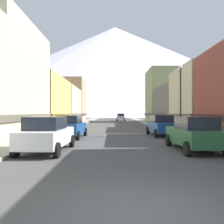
{
  "coord_description": "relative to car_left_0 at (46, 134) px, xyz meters",
  "views": [
    {
      "loc": [
        -0.51,
        -4.57,
        1.98
      ],
      "look_at": [
        -0.31,
        40.81,
        2.12
      ],
      "focal_mm": 37.33,
      "sensor_mm": 36.0,
      "label": 1
    }
  ],
  "objects": [
    {
      "name": "ground_plane",
      "position": [
        3.8,
        -7.21,
        -0.9
      ],
      "size": [
        400.0,
        400.0,
        0.0
      ],
      "primitive_type": "plane",
      "color": "#414141"
    },
    {
      "name": "sidewalk_left",
      "position": [
        -2.45,
        27.79,
        -0.82
      ],
      "size": [
        2.5,
        100.0,
        0.15
      ],
      "primitive_type": "cube",
      "color": "gray",
      "rests_on": "ground"
    },
    {
      "name": "sidewalk_right",
      "position": [
        10.05,
        27.79,
        -0.82
      ],
      "size": [
        2.5,
        100.0,
        0.15
      ],
      "primitive_type": "cube",
      "color": "gray",
      "rests_on": "ground"
    },
    {
      "name": "storefront_left_2",
      "position": [
        -7.81,
        21.37,
        2.48
      ],
      "size": [
        8.52,
        13.08,
        7.03
      ],
      "color": "#D8B259",
      "rests_on": "ground"
    },
    {
      "name": "storefront_left_3",
      "position": [
        -7.09,
        34.91,
        2.48
      ],
      "size": [
        7.09,
        12.99,
        7.02
      ],
      "color": "beige",
      "rests_on": "ground"
    },
    {
      "name": "storefront_left_4",
      "position": [
        -7.36,
        46.45,
        4.12
      ],
      "size": [
        7.62,
        9.07,
        10.38
      ],
      "color": "tan",
      "rests_on": "ground"
    },
    {
      "name": "storefront_right_2",
      "position": [
        15.49,
        16.27,
        2.68
      ],
      "size": [
        8.68,
        9.48,
        7.43
      ],
      "color": "beige",
      "rests_on": "ground"
    },
    {
      "name": "storefront_right_3",
      "position": [
        15.22,
        27.87,
        2.21
      ],
      "size": [
        8.14,
        13.4,
        6.45
      ],
      "color": "#66605B",
      "rests_on": "ground"
    },
    {
      "name": "storefront_right_4",
      "position": [
        14.59,
        39.7,
        4.65
      ],
      "size": [
        6.87,
        9.71,
        11.46
      ],
      "color": "#8C9966",
      "rests_on": "ground"
    },
    {
      "name": "car_left_0",
      "position": [
        0.0,
        0.0,
        0.0
      ],
      "size": [
        2.17,
        4.45,
        1.78
      ],
      "color": "silver",
      "rests_on": "ground"
    },
    {
      "name": "car_left_1",
      "position": [
        -0.0,
        6.52,
        0.0
      ],
      "size": [
        2.25,
        4.48,
        1.78
      ],
      "color": "#19478C",
      "rests_on": "ground"
    },
    {
      "name": "car_right_0",
      "position": [
        7.6,
        0.38,
        0.0
      ],
      "size": [
        2.14,
        4.44,
        1.78
      ],
      "color": "#265933",
      "rests_on": "ground"
    },
    {
      "name": "car_right_1",
      "position": [
        7.6,
        8.25,
        0.0
      ],
      "size": [
        2.23,
        4.47,
        1.78
      ],
      "color": "#19478C",
      "rests_on": "ground"
    },
    {
      "name": "car_driving_0",
      "position": [
        5.4,
        45.01,
        0.0
      ],
      "size": [
        2.06,
        4.4,
        1.78
      ],
      "color": "silver",
      "rests_on": "ground"
    },
    {
      "name": "potted_plant_0",
      "position": [
        10.8,
        7.68,
        -0.26
      ],
      "size": [
        0.59,
        0.59,
        0.86
      ],
      "color": "brown",
      "rests_on": "sidewalk_right"
    },
    {
      "name": "pedestrian_0",
      "position": [
        -2.45,
        20.63,
        -0.02
      ],
      "size": [
        0.36,
        0.36,
        1.59
      ],
      "color": "brown",
      "rests_on": "sidewalk_left"
    },
    {
      "name": "pedestrian_1",
      "position": [
        10.05,
        16.28,
        0.04
      ],
      "size": [
        0.36,
        0.36,
        1.7
      ],
      "color": "navy",
      "rests_on": "sidewalk_right"
    },
    {
      "name": "pedestrian_2",
      "position": [
        -2.45,
        17.3,
        0.06
      ],
      "size": [
        0.36,
        0.36,
        1.75
      ],
      "color": "brown",
      "rests_on": "sidewalk_left"
    },
    {
      "name": "streetlamp_right",
      "position": [
        9.15,
        8.07,
        3.09
      ],
      "size": [
        0.36,
        0.36,
        5.86
      ],
      "color": "black",
      "rests_on": "sidewalk_right"
    },
    {
      "name": "mountain_backdrop",
      "position": [
        6.43,
        252.79,
        48.79
      ],
      "size": [
        356.08,
        356.08,
        99.37
      ],
      "primitive_type": "cone",
      "color": "silver",
      "rests_on": "ground"
    }
  ]
}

